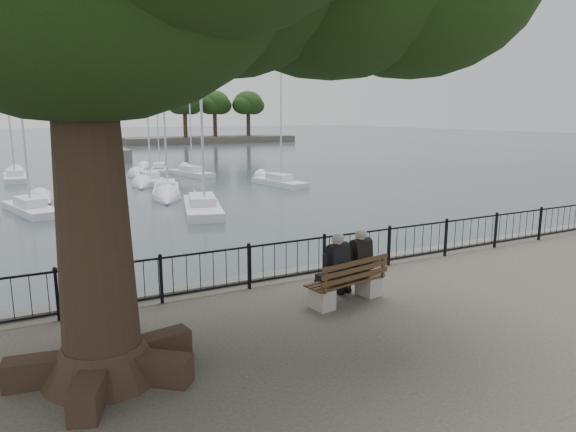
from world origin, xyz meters
TOP-DOWN VIEW (x-y plane):
  - harbor at (0.00, 3.00)m, footprint 260.00×260.00m
  - railing at (0.00, 2.50)m, footprint 22.06×0.06m
  - bench at (0.49, 0.73)m, footprint 1.93×0.86m
  - person_left at (0.15, 0.78)m, footprint 0.51×0.82m
  - person_right at (0.79, 0.89)m, footprint 0.51×0.82m
  - lion_monument at (2.00, 49.93)m, footprint 6.09×6.09m
  - sailboat_b at (-5.11, 20.88)m, footprint 2.71×5.29m
  - sailboat_c at (2.71, 17.14)m, footprint 3.22×6.38m
  - sailboat_d at (10.72, 24.27)m, footprint 2.15×5.25m
  - sailboat_f at (2.99, 30.05)m, footprint 1.76×5.47m
  - sailboat_g at (5.31, 36.76)m, footprint 2.56×4.76m
  - sailboat_h at (-5.78, 36.12)m, footprint 1.64×5.53m
  - sailboat_i at (2.64, 24.05)m, footprint 2.92×5.69m
  - sailboat_j at (6.95, 32.80)m, footprint 2.60×5.20m
  - far_shore at (25.54, 79.46)m, footprint 30.00×8.60m

SIDE VIEW (x-z plane):
  - sailboat_d at x=10.72m, z-range -5.44..4.03m
  - sailboat_i at x=2.64m, z-range -5.64..4.23m
  - sailboat_g at x=5.31m, z-range -5.31..3.91m
  - sailboat_b at x=-5.11m, z-range -5.67..4.28m
  - sailboat_j at x=6.95m, z-range -5.70..4.32m
  - sailboat_f at x=2.99m, z-range -5.93..4.55m
  - sailboat_c at x=2.71m, z-range -6.79..5.46m
  - sailboat_h at x=-5.78m, z-range -7.28..6.04m
  - harbor at x=0.00m, z-range -1.10..0.10m
  - bench at x=0.49m, z-range -0.15..0.83m
  - railing at x=0.00m, z-range 0.06..1.06m
  - person_left at x=0.15m, z-range -0.06..1.50m
  - person_right at x=0.79m, z-range -0.06..1.50m
  - lion_monument at x=2.00m, z-range -3.23..5.74m
  - far_shore at x=25.54m, z-range -1.59..7.59m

